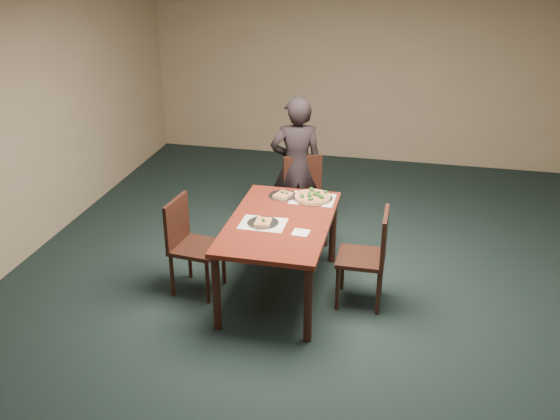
% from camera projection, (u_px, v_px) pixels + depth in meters
% --- Properties ---
extents(ground, '(8.00, 8.00, 0.00)m').
position_uv_depth(ground, '(307.00, 303.00, 5.72)').
color(ground, black).
rests_on(ground, ground).
extents(room_shell, '(8.00, 8.00, 8.00)m').
position_uv_depth(room_shell, '(311.00, 119.00, 4.99)').
color(room_shell, tan).
rests_on(room_shell, ground).
extents(dining_table, '(0.90, 1.50, 0.75)m').
position_uv_depth(dining_table, '(280.00, 229.00, 5.62)').
color(dining_table, '#501810').
rests_on(dining_table, ground).
extents(chair_far, '(0.55, 0.55, 0.91)m').
position_uv_depth(chair_far, '(305.00, 194.00, 6.71)').
color(chair_far, black).
rests_on(chair_far, ground).
extents(chair_left, '(0.46, 0.46, 0.91)m').
position_uv_depth(chair_left, '(189.00, 240.00, 5.74)').
color(chair_left, black).
rests_on(chair_left, ground).
extents(chair_right, '(0.42, 0.42, 0.91)m').
position_uv_depth(chair_right, '(370.00, 253.00, 5.52)').
color(chair_right, black).
rests_on(chair_right, ground).
extents(diner, '(0.65, 0.52, 1.55)m').
position_uv_depth(diner, '(296.00, 167.00, 6.74)').
color(diner, black).
rests_on(diner, ground).
extents(placemat_main, '(0.42, 0.32, 0.00)m').
position_uv_depth(placemat_main, '(313.00, 199.00, 6.01)').
color(placemat_main, white).
rests_on(placemat_main, dining_table).
extents(placemat_near, '(0.40, 0.30, 0.00)m').
position_uv_depth(placemat_near, '(263.00, 224.00, 5.51)').
color(placemat_near, white).
rests_on(placemat_near, dining_table).
extents(pizza_pan, '(0.38, 0.38, 0.08)m').
position_uv_depth(pizza_pan, '(313.00, 197.00, 6.00)').
color(pizza_pan, silver).
rests_on(pizza_pan, dining_table).
extents(slice_plate_near, '(0.28, 0.28, 0.06)m').
position_uv_depth(slice_plate_near, '(263.00, 222.00, 5.51)').
color(slice_plate_near, silver).
rests_on(slice_plate_near, dining_table).
extents(slice_plate_far, '(0.28, 0.28, 0.06)m').
position_uv_depth(slice_plate_far, '(283.00, 195.00, 6.06)').
color(slice_plate_far, silver).
rests_on(slice_plate_far, dining_table).
extents(napkin, '(0.15, 0.15, 0.01)m').
position_uv_depth(napkin, '(301.00, 233.00, 5.35)').
color(napkin, white).
rests_on(napkin, dining_table).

